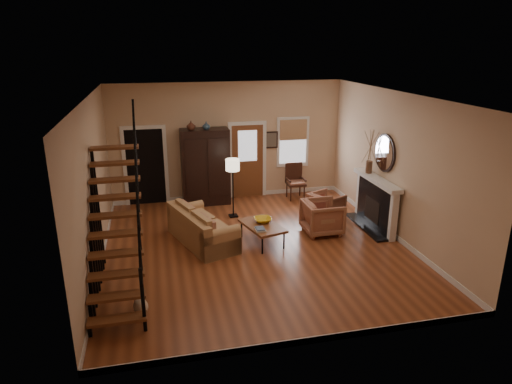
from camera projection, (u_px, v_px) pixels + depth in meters
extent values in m
plane|color=brown|center=(256.00, 247.00, 10.08)|extent=(7.00, 7.00, 0.00)
plane|color=white|center=(256.00, 96.00, 9.04)|extent=(7.00, 7.00, 0.00)
cube|color=#D5AF88|center=(228.00, 142.00, 12.80)|extent=(6.50, 0.04, 3.30)
cube|color=#D5AF88|center=(93.00, 186.00, 8.88)|extent=(0.04, 7.00, 3.30)
cube|color=#D5AF88|center=(396.00, 167.00, 10.25)|extent=(0.04, 7.00, 3.30)
cube|color=black|center=(146.00, 166.00, 12.64)|extent=(1.00, 0.36, 2.10)
cube|color=brown|center=(247.00, 161.00, 13.09)|extent=(0.90, 0.06, 2.10)
cube|color=silver|center=(293.00, 142.00, 13.21)|extent=(0.96, 0.06, 1.46)
cube|color=black|center=(377.00, 205.00, 11.03)|extent=(0.24, 1.60, 1.15)
cube|color=white|center=(377.00, 180.00, 10.82)|extent=(0.30, 1.95, 0.10)
cylinder|color=silver|center=(384.00, 153.00, 10.64)|extent=(0.05, 0.90, 0.90)
imported|color=#4C2619|center=(191.00, 125.00, 11.98)|extent=(0.24, 0.24, 0.25)
imported|color=#334C60|center=(206.00, 126.00, 12.07)|extent=(0.20, 0.20, 0.21)
imported|color=gold|center=(263.00, 220.00, 10.30)|extent=(0.39, 0.39, 0.10)
imported|color=brown|center=(322.00, 217.00, 10.72)|extent=(0.88, 0.86, 0.79)
imported|color=brown|center=(326.00, 206.00, 11.59)|extent=(0.99, 0.98, 0.69)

